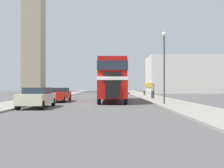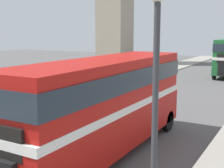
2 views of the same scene
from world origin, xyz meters
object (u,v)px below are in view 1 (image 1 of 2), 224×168
Objects in this scene: bus_distant at (113,81)px; street_lamp at (164,57)px; car_parked_near at (37,97)px; pedestrian_walking at (153,90)px; bicycle_on_pavement at (144,93)px; double_decker_bus at (112,78)px; car_parked_mid at (59,94)px; church_tower at (34,6)px.

bus_distant is 33.34m from street_lamp.
bus_distant is 36.01m from car_parked_near.
pedestrian_walking reaches higher than bicycle_on_pavement.
double_decker_bus is 13.53m from bicycle_on_pavement.
bus_distant is at bearing 89.01° from double_decker_bus.
car_parked_near is 6.90m from car_parked_mid.
bus_distant is at bearing 80.58° from car_parked_near.
bicycle_on_pavement is (5.02, 12.41, -1.92)m from double_decker_bus.
bus_distant reaches higher than double_decker_bus.
bicycle_on_pavement is 37.28m from church_tower.
double_decker_bus is 6.89m from street_lamp.
church_tower is at bearing 137.94° from bicycle_on_pavement.
double_decker_bus reaches higher than car_parked_near.
street_lamp is (9.44, -4.51, 3.23)m from car_parked_mid.
car_parked_near is at bearing -117.52° from bicycle_on_pavement.
church_tower is (-23.34, 21.06, 20.03)m from bicycle_on_pavement.
double_decker_bus is 27.89m from bus_distant.
pedestrian_walking is (4.78, 3.51, -1.28)m from double_decker_bus.
street_lamp is (3.74, -33.10, 1.43)m from bus_distant.
double_decker_bus reaches higher than bicycle_on_pavement.
bicycle_on_pavement is at bearing -42.06° from church_tower.
bicycle_on_pavement is at bearing 87.39° from street_lamp.
church_tower is (-13.10, 34.18, 19.79)m from car_parked_mid.
street_lamp is 0.15× the size of church_tower.
bus_distant reaches higher than car_parked_mid.
car_parked_near is at bearing -72.54° from church_tower.
double_decker_bus is 1.09× the size of bus_distant.
street_lamp is 47.74m from church_tower.
pedestrian_walking is at bearing 47.47° from car_parked_near.
bicycle_on_pavement is 0.04× the size of church_tower.
double_decker_bus reaches higher than car_parked_mid.
church_tower is at bearing 107.46° from car_parked_near.
bus_distant is at bearing 78.72° from car_parked_mid.
church_tower reaches higher than car_parked_mid.
car_parked_mid is at bearing -157.16° from pedestrian_walking.
double_decker_bus is at bearing 128.96° from street_lamp.
pedestrian_walking is at bearing -91.53° from bicycle_on_pavement.
car_parked_mid is 2.50× the size of bicycle_on_pavement.
street_lamp reaches higher than double_decker_bus.
church_tower is (-12.92, 41.07, 19.76)m from car_parked_near.
church_tower is (-23.11, 29.97, 19.39)m from pedestrian_walking.
bus_distant reaches higher than bicycle_on_pavement.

